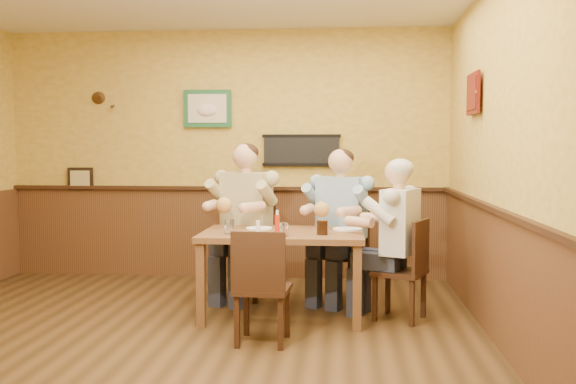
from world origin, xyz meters
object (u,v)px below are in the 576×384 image
object	(u,v)px
chair_right_end	(400,270)
water_glass_mid	(284,229)
diner_tan_shirt	(247,229)
pepper_shaker	(283,227)
chair_back_right	(341,253)
diner_blue_polo	(341,233)
water_glass_left	(229,226)
diner_white_elder	(400,248)
dining_table	(283,242)
chair_back_left	(247,250)
chair_near_side	(263,286)
cola_tumbler	(322,228)
hot_sauce_bottle	(277,223)
salt_shaker	(258,226)

from	to	relation	value
chair_right_end	water_glass_mid	bearing A→B (deg)	-51.34
diner_tan_shirt	pepper_shaker	size ratio (longest dim) A/B	17.15
chair_right_end	water_glass_mid	xyz separation A→B (m)	(-0.97, -0.26, 0.37)
chair_right_end	chair_back_right	bearing A→B (deg)	-119.43
diner_blue_polo	pepper_shaker	xyz separation A→B (m)	(-0.50, -0.64, 0.13)
chair_back_right	water_glass_left	distance (m)	1.31
chair_back_right	chair_right_end	distance (m)	0.84
chair_back_right	diner_white_elder	world-z (taller)	diner_white_elder
pepper_shaker	water_glass_left	bearing A→B (deg)	-156.15
dining_table	chair_right_end	size ratio (longest dim) A/B	1.61
dining_table	water_glass_mid	world-z (taller)	water_glass_mid
water_glass_left	water_glass_mid	xyz separation A→B (m)	(0.48, -0.10, -0.01)
chair_back_left	chair_near_side	size ratio (longest dim) A/B	1.10
chair_back_left	water_glass_left	world-z (taller)	chair_back_left
diner_white_elder	cola_tumbler	bearing A→B (deg)	-53.58
hot_sauce_bottle	salt_shaker	bearing A→B (deg)	148.26
cola_tumbler	diner_white_elder	bearing A→B (deg)	12.89
chair_back_right	salt_shaker	size ratio (longest dim) A/B	9.90
diner_tan_shirt	cola_tumbler	xyz separation A→B (m)	(0.77, -0.83, 0.13)
chair_near_side	diner_white_elder	world-z (taller)	diner_white_elder
chair_right_end	cola_tumbler	xyz separation A→B (m)	(-0.66, -0.15, 0.38)
chair_back_left	diner_tan_shirt	world-z (taller)	diner_tan_shirt
dining_table	chair_near_side	distance (m)	0.80
chair_right_end	chair_near_side	size ratio (longest dim) A/B	1.00
chair_right_end	diner_white_elder	distance (m)	0.19
diner_blue_polo	water_glass_mid	size ratio (longest dim) A/B	12.00
chair_near_side	diner_white_elder	xyz separation A→B (m)	(1.09, 0.75, 0.19)
water_glass_mid	chair_near_side	bearing A→B (deg)	-103.23
diner_blue_polo	water_glass_mid	xyz separation A→B (m)	(-0.47, -0.93, 0.15)
diner_blue_polo	hot_sauce_bottle	distance (m)	0.96
diner_tan_shirt	water_glass_left	size ratio (longest dim) A/B	10.92
chair_back_right	chair_right_end	world-z (taller)	chair_back_right
diner_blue_polo	dining_table	bearing A→B (deg)	-104.10
chair_back_right	chair_right_end	bearing A→B (deg)	-29.53
diner_tan_shirt	water_glass_mid	size ratio (longest dim) A/B	12.42
chair_near_side	water_glass_left	world-z (taller)	water_glass_left
diner_blue_polo	water_glass_mid	distance (m)	1.05
hot_sauce_bottle	salt_shaker	xyz separation A→B (m)	(-0.18, 0.11, -0.04)
water_glass_left	chair_back_right	bearing A→B (deg)	41.50
chair_back_left	cola_tumbler	xyz separation A→B (m)	(0.77, -0.83, 0.33)
chair_back_right	water_glass_mid	world-z (taller)	chair_back_right
chair_back_right	cola_tumbler	world-z (taller)	chair_back_right
diner_blue_polo	hot_sauce_bottle	size ratio (longest dim) A/B	7.35
diner_blue_polo	salt_shaker	distance (m)	0.99
dining_table	chair_near_side	xyz separation A→B (m)	(-0.08, -0.77, -0.22)
chair_near_side	water_glass_mid	xyz separation A→B (m)	(0.12, 0.49, 0.37)
hot_sauce_bottle	pepper_shaker	distance (m)	0.15
diner_tan_shirt	water_glass_left	distance (m)	0.86
water_glass_mid	salt_shaker	distance (m)	0.37
dining_table	hot_sauce_bottle	distance (m)	0.22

